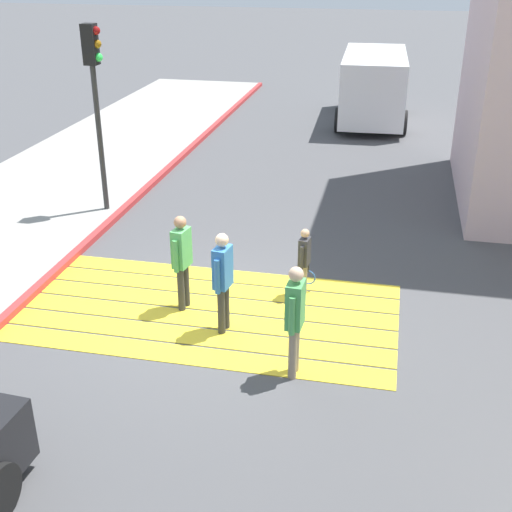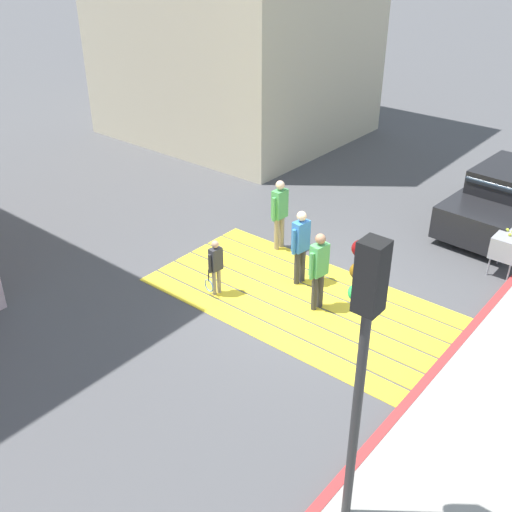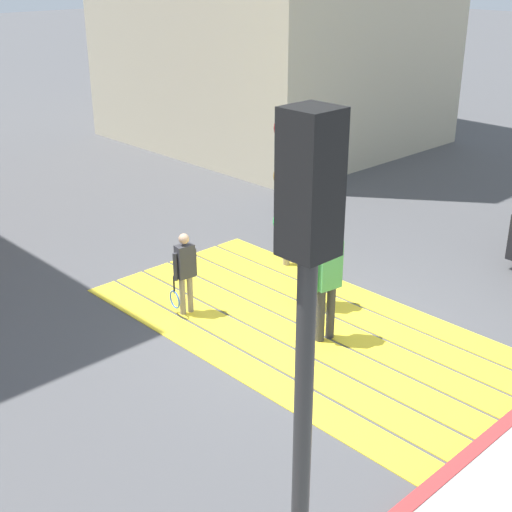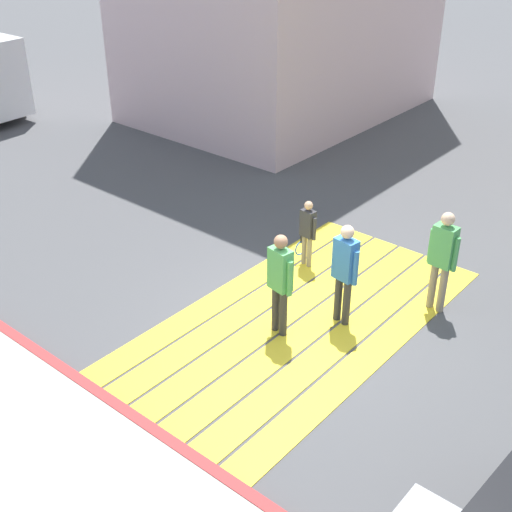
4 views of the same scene
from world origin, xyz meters
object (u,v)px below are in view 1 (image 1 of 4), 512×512
object	(u,v)px
pedestrian_adult_side	(182,256)
pedestrian_child_with_racket	(305,258)
pedestrian_adult_lead	(223,276)
pedestrian_adult_trailing	(295,314)
traffic_light_corner	(95,82)
van_down_street	(373,85)

from	to	relation	value
pedestrian_adult_side	pedestrian_child_with_racket	xyz separation A→B (m)	(1.95, 0.92, -0.28)
pedestrian_adult_lead	pedestrian_adult_trailing	world-z (taller)	pedestrian_adult_trailing
traffic_light_corner	pedestrian_adult_side	distance (m)	5.41
pedestrian_child_with_racket	pedestrian_adult_trailing	bearing A→B (deg)	-85.04
pedestrian_adult_trailing	pedestrian_adult_lead	bearing A→B (deg)	143.27
van_down_street	pedestrian_adult_lead	bearing A→B (deg)	-96.00
pedestrian_adult_lead	pedestrian_adult_trailing	distance (m)	1.63
pedestrian_adult_lead	pedestrian_adult_side	bearing A→B (deg)	146.01
traffic_light_corner	pedestrian_adult_lead	world-z (taller)	traffic_light_corner
pedestrian_child_with_racket	pedestrian_adult_side	bearing A→B (deg)	-154.85
pedestrian_adult_lead	pedestrian_adult_trailing	xyz separation A→B (m)	(1.30, -0.97, 0.02)
van_down_street	traffic_light_corner	bearing A→B (deg)	-118.25
pedestrian_adult_trailing	pedestrian_adult_side	distance (m)	2.67
pedestrian_adult_trailing	pedestrian_child_with_racket	distance (m)	2.50
pedestrian_child_with_racket	van_down_street	bearing A→B (deg)	87.99
van_down_street	traffic_light_corner	distance (m)	11.84
pedestrian_adult_lead	van_down_street	bearing A→B (deg)	84.00
pedestrian_adult_side	pedestrian_child_with_racket	size ratio (longest dim) A/B	1.34
pedestrian_adult_lead	pedestrian_child_with_racket	distance (m)	1.87
van_down_street	pedestrian_adult_lead	size ratio (longest dim) A/B	3.06
pedestrian_adult_lead	traffic_light_corner	bearing A→B (deg)	131.50
van_down_street	pedestrian_child_with_racket	xyz separation A→B (m)	(-0.47, -13.32, -0.56)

